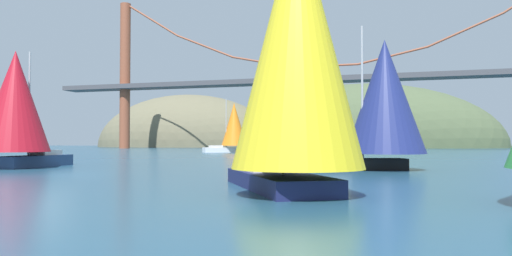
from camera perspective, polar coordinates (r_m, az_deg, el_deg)
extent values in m
plane|color=navy|center=(27.63, -23.06, -5.18)|extent=(360.00, 360.00, 0.00)
ellipsoid|color=#6B664C|center=(172.26, -8.18, -2.22)|extent=(65.99, 44.00, 36.76)
ellipsoid|color=#4C5B3D|center=(156.71, 12.15, -2.26)|extent=(86.17, 44.00, 40.32)
cylinder|color=brown|center=(138.18, -15.16, 5.96)|extent=(2.80, 2.80, 39.84)
cube|color=#47474C|center=(118.47, 8.11, 5.64)|extent=(145.83, 6.00, 1.20)
cylinder|color=brown|center=(137.07, -12.26, 12.39)|extent=(15.96, 0.50, 10.26)
cylinder|color=brown|center=(128.55, -6.07, 9.56)|extent=(15.88, 0.50, 7.02)
cylinder|color=brown|center=(122.52, 0.76, 7.77)|extent=(15.79, 0.50, 3.77)
cylinder|color=brown|center=(118.95, 8.10, 7.27)|extent=(15.69, 0.50, 0.50)
cylinder|color=brown|center=(117.92, 15.74, 8.20)|extent=(15.79, 0.50, 3.77)
cylinder|color=brown|center=(119.63, 23.38, 10.53)|extent=(15.88, 0.50, 7.02)
cube|color=white|center=(81.32, -3.97, -2.59)|extent=(6.22, 5.54, 0.84)
cube|color=beige|center=(80.95, -4.76, -2.17)|extent=(2.52, 2.42, 0.36)
cylinder|color=#B2B2B7|center=(81.57, -3.54, 0.60)|extent=(0.14, 0.14, 8.23)
cone|color=orange|center=(82.03, -2.60, 0.45)|extent=(5.98, 5.98, 7.24)
cube|color=black|center=(31.03, 11.27, -4.20)|extent=(6.84, 3.98, 0.73)
cube|color=beige|center=(30.71, 9.10, -3.23)|extent=(2.46, 1.98, 0.36)
cylinder|color=#B2B2B7|center=(31.34, 12.40, 4.17)|extent=(0.14, 0.14, 8.39)
cone|color=navy|center=(31.76, 14.94, 3.62)|extent=(6.48, 6.48, 7.24)
cube|color=navy|center=(69.20, 2.60, -2.77)|extent=(6.22, 7.05, 0.83)
cube|color=beige|center=(68.40, 1.72, -2.28)|extent=(2.73, 2.84, 0.36)
cylinder|color=#B2B2B7|center=(69.74, 3.07, 1.57)|extent=(0.14, 0.14, 9.69)
cone|color=pink|center=(70.70, 4.10, 0.98)|extent=(6.46, 6.46, 7.76)
cube|color=#191E4C|center=(18.30, 2.46, -6.25)|extent=(5.89, 7.76, 0.59)
cube|color=beige|center=(19.60, 1.32, -4.56)|extent=(2.75, 3.00, 0.36)
cylinder|color=#B2B2B7|center=(17.87, 3.14, 9.81)|extent=(0.14, 0.14, 9.45)
cone|color=yellow|center=(16.27, 4.92, 10.51)|extent=(5.98, 5.98, 8.60)
cube|color=navy|center=(37.76, -24.61, -3.57)|extent=(2.35, 6.55, 0.81)
cube|color=beige|center=(38.67, -23.56, -2.67)|extent=(1.58, 2.16, 0.36)
cylinder|color=#B2B2B7|center=(37.32, -25.14, 2.62)|extent=(0.14, 0.14, 7.26)
cone|color=#B21423|center=(36.22, -26.51, 2.86)|extent=(4.87, 4.87, 6.80)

